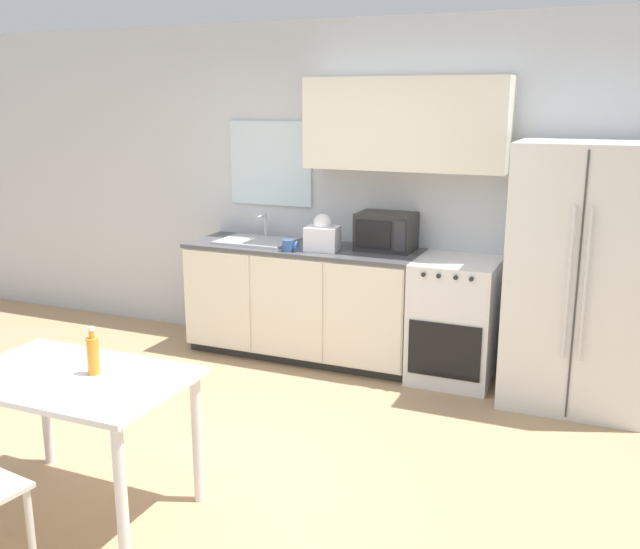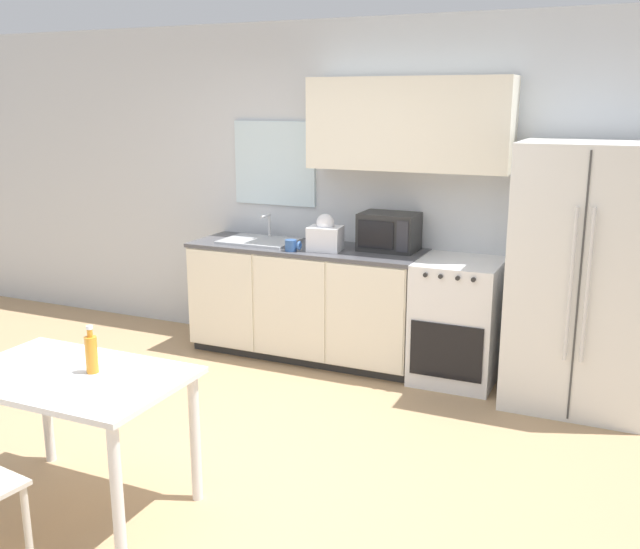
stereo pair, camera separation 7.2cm
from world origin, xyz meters
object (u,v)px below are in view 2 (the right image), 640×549
object	(u,v)px
oven_range	(457,321)
microwave	(389,232)
drink_bottle	(91,353)
dining_table	(73,395)
refrigerator	(584,277)
coffee_mug	(292,245)

from	to	relation	value
oven_range	microwave	xyz separation A→B (m)	(-0.60, 0.12, 0.62)
oven_range	drink_bottle	bearing A→B (deg)	-117.22
dining_table	oven_range	bearing A→B (deg)	61.80
refrigerator	microwave	size ratio (longest dim) A/B	4.09
microwave	oven_range	bearing A→B (deg)	-11.61
refrigerator	drink_bottle	bearing A→B (deg)	-131.62
coffee_mug	drink_bottle	bearing A→B (deg)	-90.09
refrigerator	dining_table	bearing A→B (deg)	-132.03
coffee_mug	dining_table	world-z (taller)	coffee_mug
dining_table	refrigerator	bearing A→B (deg)	47.97
refrigerator	coffee_mug	world-z (taller)	refrigerator
microwave	dining_table	world-z (taller)	microwave
coffee_mug	refrigerator	bearing A→B (deg)	4.04
microwave	dining_table	xyz separation A→B (m)	(-0.77, -2.67, -0.45)
oven_range	refrigerator	distance (m)	0.98
refrigerator	oven_range	bearing A→B (deg)	175.41
microwave	drink_bottle	world-z (taller)	microwave
refrigerator	microwave	world-z (taller)	refrigerator
coffee_mug	drink_bottle	size ratio (longest dim) A/B	0.52
microwave	dining_table	distance (m)	2.81
oven_range	refrigerator	xyz separation A→B (m)	(0.87, -0.07, 0.45)
refrigerator	dining_table	xyz separation A→B (m)	(-2.23, -2.47, -0.28)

